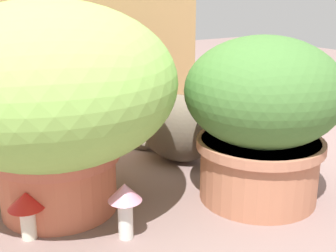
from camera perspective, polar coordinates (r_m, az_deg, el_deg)
name	(u,v)px	position (r m, az deg, el deg)	size (l,w,h in m)	color
ground_plane	(150,196)	(1.22, -2.36, -8.99)	(6.00, 6.00, 0.00)	#7B625E
cardboard_backdrop	(69,10)	(1.55, -12.68, 14.40)	(1.03, 0.03, 0.95)	tan
grass_planter	(52,93)	(1.09, -14.71, 4.13)	(0.60, 0.60, 0.52)	#BE6245
leafy_planter	(262,114)	(1.15, 12.00, 1.57)	(0.40, 0.40, 0.43)	#B36E50
cat	(184,125)	(1.41, 2.09, 0.07)	(0.28, 0.38, 0.32)	brown
mushroom_ornament_pink	(125,201)	(1.00, -5.56, -9.53)	(0.08, 0.08, 0.13)	silver
mushroom_ornament_red	(27,206)	(1.04, -17.74, -9.79)	(0.08, 0.08, 0.11)	silver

